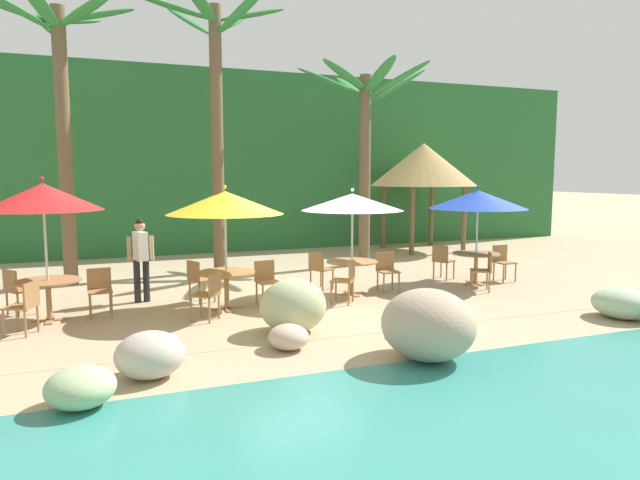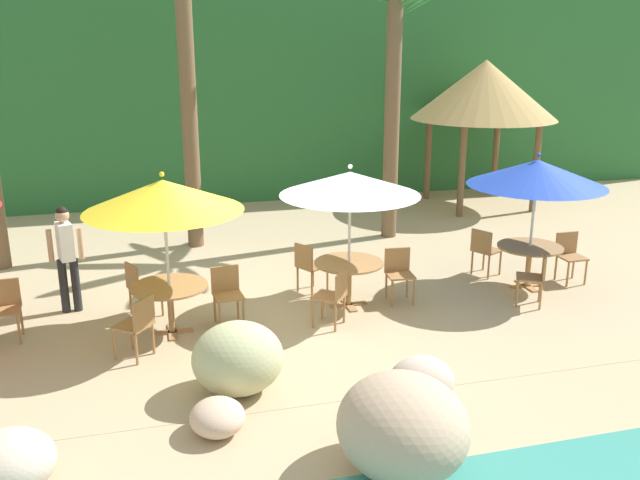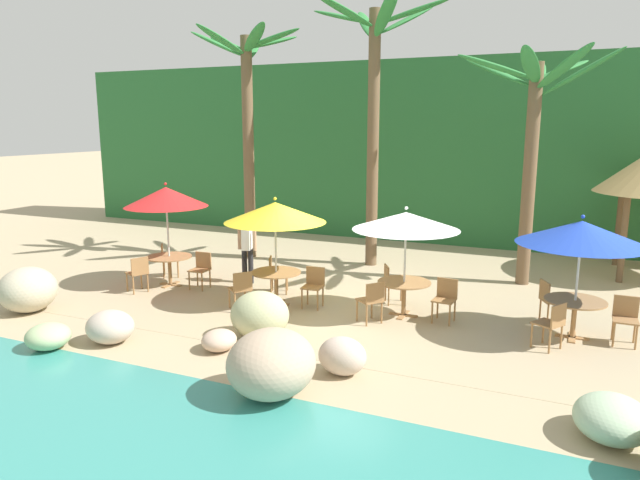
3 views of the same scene
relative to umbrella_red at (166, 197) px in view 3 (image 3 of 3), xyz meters
The scene contains 28 objects.
ground_plane 5.10m from the umbrella_red, ahead, with size 120.00×120.00×0.00m, color tan.
terrace_deck 5.10m from the umbrella_red, ahead, with size 18.00×5.20×0.01m.
foliage_backdrop 9.98m from the umbrella_red, 62.47° to the left, with size 28.00×2.40×6.00m.
rock_seawall 5.15m from the umbrella_red, 44.93° to the right, with size 14.97×3.21×1.00m.
umbrella_red is the anchor object (origin of this frame).
dining_table_red 1.59m from the umbrella_red, 90.00° to the left, with size 1.10×1.10×0.74m.
chair_red_seaward 1.89m from the umbrella_red, ahead, with size 0.44×0.45×0.87m.
chair_red_inland 1.89m from the umbrella_red, 132.72° to the left, with size 0.59×0.59×0.87m.
chair_red_left 1.89m from the umbrella_red, 108.73° to the right, with size 0.56×0.56×0.87m.
umbrella_yellow 3.13m from the umbrella_red, ahead, with size 2.21×2.21×2.39m.
dining_table_yellow 3.51m from the umbrella_red, ahead, with size 1.10×1.10×0.74m.
chair_yellow_seaward 4.30m from the umbrella_red, ahead, with size 0.46×0.46×0.87m.
chair_yellow_inland 3.21m from the umbrella_red, ahead, with size 0.56×0.56×0.87m.
chair_yellow_left 3.31m from the umbrella_red, 20.59° to the right, with size 0.60×0.59×0.87m.
umbrella_white 5.92m from the umbrella_red, ahead, with size 2.18×2.18×2.30m.
dining_table_white 6.13m from the umbrella_red, ahead, with size 1.10×1.10×0.74m.
chair_white_seaward 6.98m from the umbrella_red, ahead, with size 0.46×0.46×0.87m.
chair_white_inland 5.74m from the umbrella_red, ahead, with size 0.58×0.57×0.87m.
chair_white_left 5.76m from the umbrella_red, ahead, with size 0.60×0.59×0.87m.
umbrella_blue 9.16m from the umbrella_red, ahead, with size 2.28×2.28×2.33m.
dining_table_blue 9.30m from the umbrella_red, ahead, with size 1.10×1.10×0.74m.
chair_blue_seaward 10.15m from the umbrella_red, ahead, with size 0.42×0.43×0.87m.
chair_blue_inland 8.90m from the umbrella_red, ahead, with size 0.57×0.57×0.87m.
chair_blue_left 9.00m from the umbrella_red, ahead, with size 0.58×0.58×0.87m.
palm_tree_nearest 4.26m from the umbrella_red, 87.06° to the left, with size 3.32×3.20×6.57m.
palm_tree_second 6.19m from the umbrella_red, 46.67° to the left, with size 3.94×3.43×7.18m.
palm_tree_third 8.97m from the umbrella_red, 24.79° to the left, with size 3.73×3.86×5.64m.
waiter_in_white 2.26m from the umbrella_red, 30.79° to the left, with size 0.52×0.38×1.70m.
Camera 3 is at (4.38, -10.99, 3.93)m, focal length 32.50 mm.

